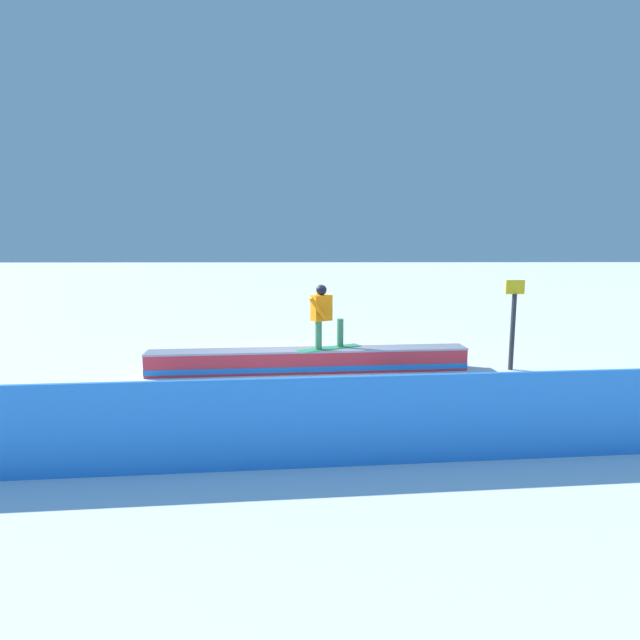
# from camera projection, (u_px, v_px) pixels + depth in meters

# --- Properties ---
(ground_plane) EXTENTS (120.00, 120.00, 0.00)m
(ground_plane) POSITION_uv_depth(u_px,v_px,m) (309.00, 372.00, 10.79)
(ground_plane) COLOR white
(grind_box) EXTENTS (6.81, 1.11, 0.50)m
(grind_box) POSITION_uv_depth(u_px,v_px,m) (309.00, 361.00, 10.75)
(grind_box) COLOR red
(grind_box) RESTS_ON ground_plane
(snowboarder) EXTENTS (1.41, 0.96, 1.37)m
(snowboarder) POSITION_uv_depth(u_px,v_px,m) (324.00, 315.00, 10.57)
(snowboarder) COLOR #2E9159
(snowboarder) RESTS_ON grind_box
(safety_fence) EXTENTS (13.13, 1.12, 1.14)m
(safety_fence) POSITION_uv_depth(u_px,v_px,m) (307.00, 423.00, 6.12)
(safety_fence) COLOR #2C80E7
(safety_fence) RESTS_ON ground_plane
(trail_marker) EXTENTS (0.40, 0.10, 1.95)m
(trail_marker) POSITION_uv_depth(u_px,v_px,m) (513.00, 322.00, 10.81)
(trail_marker) COLOR #262628
(trail_marker) RESTS_ON ground_plane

